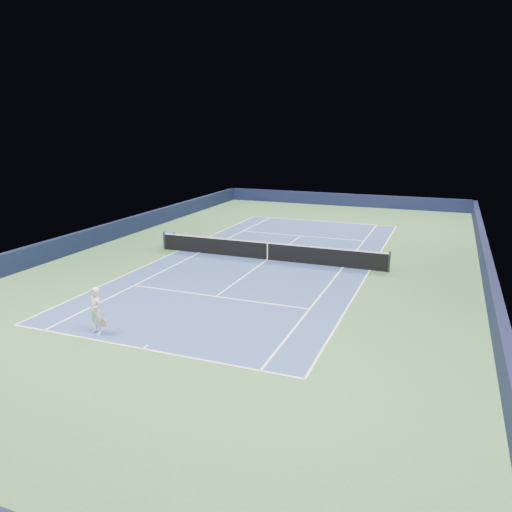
% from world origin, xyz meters
% --- Properties ---
extents(ground, '(40.00, 40.00, 0.00)m').
position_xyz_m(ground, '(0.00, 0.00, 0.00)').
color(ground, '#325B31').
rests_on(ground, ground).
extents(wall_far, '(22.00, 0.35, 1.10)m').
position_xyz_m(wall_far, '(0.00, 19.82, 0.55)').
color(wall_far, black).
rests_on(wall_far, ground).
extents(wall_right, '(0.35, 40.00, 1.10)m').
position_xyz_m(wall_right, '(10.82, 0.00, 0.55)').
color(wall_right, black).
rests_on(wall_right, ground).
extents(wall_left, '(0.35, 40.00, 1.10)m').
position_xyz_m(wall_left, '(-10.82, 0.00, 0.55)').
color(wall_left, black).
rests_on(wall_left, ground).
extents(court_surface, '(10.97, 23.77, 0.01)m').
position_xyz_m(court_surface, '(0.00, 0.00, 0.00)').
color(court_surface, navy).
rests_on(court_surface, ground).
extents(baseline_far, '(10.97, 0.08, 0.00)m').
position_xyz_m(baseline_far, '(0.00, 11.88, 0.01)').
color(baseline_far, white).
rests_on(baseline_far, ground).
extents(baseline_near, '(10.97, 0.08, 0.00)m').
position_xyz_m(baseline_near, '(0.00, -11.88, 0.01)').
color(baseline_near, white).
rests_on(baseline_near, ground).
extents(sideline_doubles_right, '(0.08, 23.77, 0.00)m').
position_xyz_m(sideline_doubles_right, '(5.49, 0.00, 0.01)').
color(sideline_doubles_right, white).
rests_on(sideline_doubles_right, ground).
extents(sideline_doubles_left, '(0.08, 23.77, 0.00)m').
position_xyz_m(sideline_doubles_left, '(-5.49, 0.00, 0.01)').
color(sideline_doubles_left, white).
rests_on(sideline_doubles_left, ground).
extents(sideline_singles_right, '(0.08, 23.77, 0.00)m').
position_xyz_m(sideline_singles_right, '(4.12, 0.00, 0.01)').
color(sideline_singles_right, white).
rests_on(sideline_singles_right, ground).
extents(sideline_singles_left, '(0.08, 23.77, 0.00)m').
position_xyz_m(sideline_singles_left, '(-4.12, 0.00, 0.01)').
color(sideline_singles_left, white).
rests_on(sideline_singles_left, ground).
extents(service_line_far, '(8.23, 0.08, 0.00)m').
position_xyz_m(service_line_far, '(0.00, 6.40, 0.01)').
color(service_line_far, white).
rests_on(service_line_far, ground).
extents(service_line_near, '(8.23, 0.08, 0.00)m').
position_xyz_m(service_line_near, '(0.00, -6.40, 0.01)').
color(service_line_near, white).
rests_on(service_line_near, ground).
extents(center_service_line, '(0.08, 12.80, 0.00)m').
position_xyz_m(center_service_line, '(0.00, 0.00, 0.01)').
color(center_service_line, white).
rests_on(center_service_line, ground).
extents(center_mark_far, '(0.08, 0.30, 0.00)m').
position_xyz_m(center_mark_far, '(0.00, 11.73, 0.01)').
color(center_mark_far, white).
rests_on(center_mark_far, ground).
extents(center_mark_near, '(0.08, 0.30, 0.00)m').
position_xyz_m(center_mark_near, '(0.00, -11.73, 0.01)').
color(center_mark_near, white).
rests_on(center_mark_near, ground).
extents(tennis_net, '(12.90, 0.10, 1.07)m').
position_xyz_m(tennis_net, '(0.00, 0.00, 0.50)').
color(tennis_net, black).
rests_on(tennis_net, ground).
extents(sponsor_cube, '(0.61, 0.53, 0.91)m').
position_xyz_m(sponsor_cube, '(-6.40, 0.52, 0.45)').
color(sponsor_cube, '#1F42BA').
rests_on(sponsor_cube, ground).
extents(tennis_player, '(0.83, 1.34, 1.70)m').
position_xyz_m(tennis_player, '(-2.17, -11.39, 0.85)').
color(tennis_player, white).
rests_on(tennis_player, ground).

